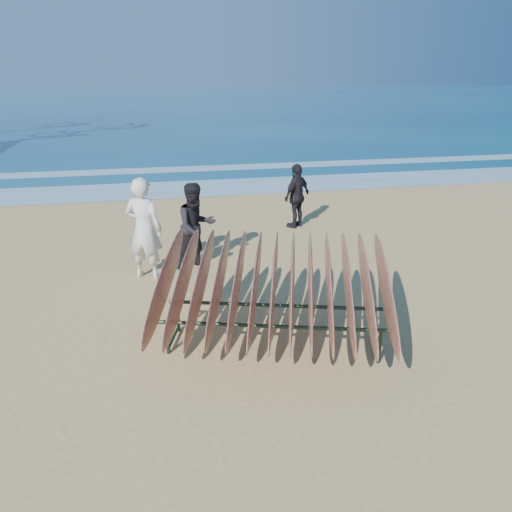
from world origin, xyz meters
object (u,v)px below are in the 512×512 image
(surfboard_rack, at_px, (274,286))
(person_white, at_px, (144,229))
(person_dark_a, at_px, (196,227))
(person_dark_b, at_px, (297,196))

(surfboard_rack, distance_m, person_white, 3.50)
(surfboard_rack, relative_size, person_dark_a, 2.15)
(person_dark_a, height_order, person_dark_b, person_dark_a)
(person_white, xyz_separation_m, person_dark_b, (3.74, 2.59, -0.18))
(person_white, bearing_deg, surfboard_rack, 146.52)
(person_white, bearing_deg, person_dark_b, -119.68)
(surfboard_rack, xyz_separation_m, person_dark_b, (1.95, 5.59, -0.15))
(surfboard_rack, bearing_deg, person_white, 137.06)
(surfboard_rack, xyz_separation_m, person_white, (-1.80, 3.01, 0.03))
(surfboard_rack, height_order, person_white, person_white)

